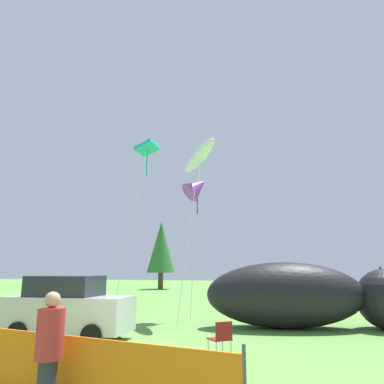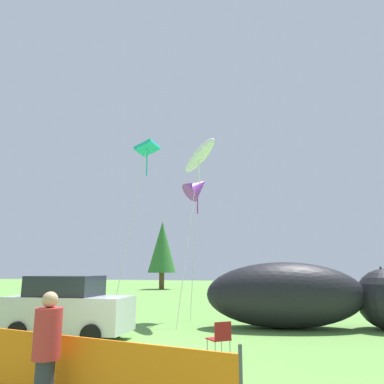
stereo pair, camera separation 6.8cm
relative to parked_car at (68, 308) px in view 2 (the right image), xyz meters
The scene contains 9 objects.
ground_plane 3.16m from the parked_car, 33.39° to the right, with size 120.00×120.00×0.00m, color #609342.
parked_car is the anchor object (origin of this frame).
folding_chair 5.36m from the parked_car, 14.41° to the right, with size 0.69×0.69×0.91m.
inflatable_cat 8.54m from the parked_car, 29.31° to the left, with size 7.90×3.36×2.44m.
spectator_in_red_shirt 6.78m from the parked_car, 60.15° to the right, with size 0.41×0.41×1.86m.
kite_teal_diamond 7.79m from the parked_car, 78.45° to the left, with size 1.78×1.02×7.88m.
kite_white_ghost 8.82m from the parked_car, 59.74° to the left, with size 2.35×3.93×8.06m.
kite_purple_delta 8.30m from the parked_car, 64.55° to the left, with size 1.78×1.70×6.78m.
horizon_tree_mid 29.51m from the parked_car, 103.25° to the left, with size 3.09×3.09×7.37m.
Camera 2 is at (4.46, -9.42, 2.21)m, focal length 35.00 mm.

